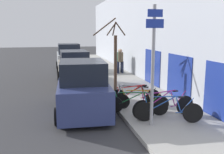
{
  "coord_description": "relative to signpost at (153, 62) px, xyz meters",
  "views": [
    {
      "loc": [
        -1.42,
        -3.5,
        3.24
      ],
      "look_at": [
        0.71,
        5.53,
        1.54
      ],
      "focal_mm": 40.0,
      "sensor_mm": 36.0,
      "label": 1
    }
  ],
  "objects": [
    {
      "name": "street_tree",
      "position": [
        -0.11,
        4.66,
        -0.34
      ],
      "size": [
        1.69,
        0.73,
        3.75
      ],
      "color": "#4C3828",
      "rests_on": "sidewalk_curb"
    },
    {
      "name": "bicycle_5",
      "position": [
        0.28,
        2.35,
        -1.74
      ],
      "size": [
        1.9,
        1.15,
        0.84
      ],
      "rotation": [
        0.0,
        0.0,
        1.03
      ],
      "color": "black",
      "rests_on": "sidewalk_curb"
    },
    {
      "name": "ground_plane",
      "position": [
        -1.68,
        7.27,
        -2.26
      ],
      "size": [
        80.0,
        80.0,
        0.0
      ],
      "primitive_type": "plane",
      "color": "#333335"
    },
    {
      "name": "building_facade",
      "position": [
        2.67,
        10.01,
        0.97
      ],
      "size": [
        0.23,
        32.0,
        6.5
      ],
      "color": "#B2B7C1",
      "rests_on": "ground"
    },
    {
      "name": "bicycle_4",
      "position": [
        0.17,
        2.15,
        -1.72
      ],
      "size": [
        2.28,
        0.48,
        0.9
      ],
      "rotation": [
        0.0,
        0.0,
        1.71
      ],
      "color": "black",
      "rests_on": "sidewalk_curb"
    },
    {
      "name": "parked_car_2",
      "position": [
        -1.85,
        13.76,
        -1.24
      ],
      "size": [
        2.09,
        4.47,
        2.25
      ],
      "rotation": [
        0.0,
        0.0,
        0.0
      ],
      "color": "#B2B7BC",
      "rests_on": "ground"
    },
    {
      "name": "bicycle_2",
      "position": [
        -0.12,
        1.17,
        -1.73
      ],
      "size": [
        2.14,
        0.96,
        0.88
      ],
      "rotation": [
        0.0,
        0.0,
        1.16
      ],
      "color": "black",
      "rests_on": "sidewalk_curb"
    },
    {
      "name": "bicycle_3",
      "position": [
        0.24,
        1.63,
        -1.75
      ],
      "size": [
        1.98,
        0.9,
        0.83
      ],
      "rotation": [
        0.0,
        0.0,
        1.16
      ],
      "color": "black",
      "rests_on": "sidewalk_curb"
    },
    {
      "name": "parked_car_1",
      "position": [
        -1.89,
        8.05,
        -1.31
      ],
      "size": [
        2.03,
        4.52,
        2.08
      ],
      "rotation": [
        0.0,
        0.0,
        0.02
      ],
      "color": "gray",
      "rests_on": "ground"
    },
    {
      "name": "pedestrian_near",
      "position": [
        1.73,
        10.34,
        -1.06
      ],
      "size": [
        0.48,
        0.4,
        1.82
      ],
      "rotation": [
        0.0,
        0.0,
        3.01
      ],
      "color": "#1E2338",
      "rests_on": "sidewalk_curb"
    },
    {
      "name": "parked_car_0",
      "position": [
        -2.02,
        2.27,
        -1.29
      ],
      "size": [
        2.3,
        4.29,
        2.12
      ],
      "rotation": [
        0.0,
        0.0,
        -0.06
      ],
      "color": "navy",
      "rests_on": "ground"
    },
    {
      "name": "bicycle_1",
      "position": [
        0.75,
        0.65,
        -1.69
      ],
      "size": [
        2.5,
        0.44,
        0.99
      ],
      "rotation": [
        0.0,
        0.0,
        1.67
      ],
      "color": "black",
      "rests_on": "sidewalk_curb"
    },
    {
      "name": "sidewalk_curb",
      "position": [
        0.92,
        10.07,
        -2.18
      ],
      "size": [
        3.2,
        32.0,
        0.15
      ],
      "color": "#9E9B93",
      "rests_on": "ground"
    },
    {
      "name": "signpost",
      "position": [
        0.0,
        0.0,
        0.0
      ],
      "size": [
        0.59,
        0.13,
        3.91
      ],
      "color": "#939399",
      "rests_on": "sidewalk_curb"
    },
    {
      "name": "bicycle_0",
      "position": [
        0.67,
        0.12,
        -1.71
      ],
      "size": [
        2.23,
        0.79,
        0.95
      ],
      "rotation": [
        0.0,
        0.0,
        1.26
      ],
      "color": "black",
      "rests_on": "sidewalk_curb"
    },
    {
      "name": "pedestrian_far",
      "position": [
        1.75,
        10.73,
        -1.08
      ],
      "size": [
        0.47,
        0.4,
        1.79
      ],
      "rotation": [
        0.0,
        0.0,
        -0.05
      ],
      "color": "#1E2338",
      "rests_on": "sidewalk_curb"
    }
  ]
}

